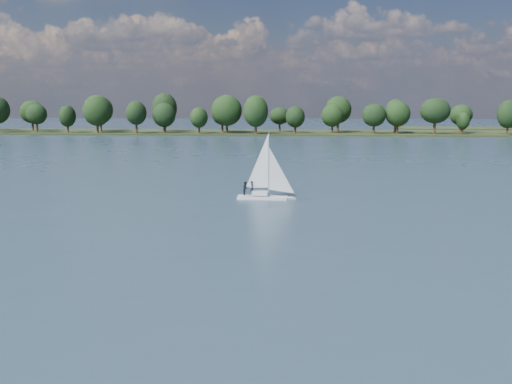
# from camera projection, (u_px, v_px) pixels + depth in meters

# --- Properties ---
(ground) EXTENTS (700.00, 700.00, 0.00)m
(ground) POSITION_uv_depth(u_px,v_px,m) (289.00, 161.00, 121.71)
(ground) COLOR #233342
(ground) RESTS_ON ground
(far_shore) EXTENTS (660.00, 40.00, 1.50)m
(far_shore) POSITION_uv_depth(u_px,v_px,m) (296.00, 134.00, 232.01)
(far_shore) COLOR black
(far_shore) RESTS_ON ground
(sailboat) EXTENTS (6.86, 2.03, 8.98)m
(sailboat) POSITION_uv_depth(u_px,v_px,m) (263.00, 180.00, 72.65)
(sailboat) COLOR silver
(sailboat) RESTS_ON ground
(treeline) EXTENTS (562.51, 74.03, 17.74)m
(treeline) POSITION_uv_depth(u_px,v_px,m) (272.00, 114.00, 227.84)
(treeline) COLOR black
(treeline) RESTS_ON ground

